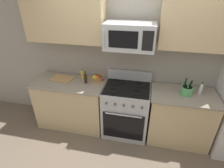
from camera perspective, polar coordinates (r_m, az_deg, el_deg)
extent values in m
plane|color=#6B5B4C|center=(3.00, 2.21, -23.16)|extent=(16.00, 16.00, 0.00)
cube|color=#9E998E|center=(3.07, 6.12, 8.50)|extent=(8.00, 0.10, 2.60)
cube|color=tan|center=(3.40, -12.82, -6.33)|extent=(1.22, 0.58, 0.88)
cube|color=gray|center=(3.17, -13.72, 0.40)|extent=(1.26, 0.62, 0.03)
cube|color=#B2B5BA|center=(3.15, 4.51, -8.49)|extent=(0.76, 0.62, 0.91)
cube|color=black|center=(2.97, 3.57, -13.53)|extent=(0.67, 0.01, 0.51)
cylinder|color=#B2B5BA|center=(2.78, 3.65, -10.03)|extent=(0.57, 0.02, 0.02)
cube|color=black|center=(2.89, 4.86, -1.21)|extent=(0.73, 0.56, 0.02)
cube|color=#B2B5BA|center=(3.10, 5.62, 2.67)|extent=(0.76, 0.06, 0.18)
torus|color=black|center=(2.80, 0.81, -1.86)|extent=(0.17, 0.17, 0.02)
torus|color=black|center=(2.76, 8.26, -2.66)|extent=(0.17, 0.17, 0.02)
torus|color=black|center=(3.02, 1.78, 0.64)|extent=(0.17, 0.17, 0.02)
torus|color=black|center=(2.99, 8.68, -0.06)|extent=(0.17, 0.17, 0.02)
cylinder|color=#4C4C51|center=(2.73, -1.89, -6.25)|extent=(0.04, 0.02, 0.04)
cylinder|color=#4C4C51|center=(2.71, 0.94, -6.60)|extent=(0.04, 0.02, 0.04)
cylinder|color=#4C4C51|center=(2.69, 3.82, -6.94)|extent=(0.04, 0.02, 0.04)
cylinder|color=#4C4C51|center=(2.68, 6.73, -7.27)|extent=(0.04, 0.02, 0.04)
cylinder|color=#4C4C51|center=(2.68, 9.66, -7.58)|extent=(0.04, 0.02, 0.04)
cube|color=tan|center=(3.21, 20.78, -10.21)|extent=(0.97, 0.58, 0.88)
cube|color=gray|center=(2.96, 22.31, -3.33)|extent=(1.01, 0.62, 0.03)
cube|color=#B2B5BA|center=(2.60, 5.74, 15.09)|extent=(0.72, 0.40, 0.37)
cube|color=black|center=(2.42, 3.57, 14.07)|extent=(0.40, 0.01, 0.23)
cube|color=black|center=(2.39, 11.45, 13.41)|extent=(0.14, 0.01, 0.26)
cylinder|color=#B2B5BA|center=(2.44, -2.73, 14.25)|extent=(0.02, 0.02, 0.26)
cube|color=tan|center=(2.97, -14.99, 20.13)|extent=(1.25, 0.34, 0.74)
cube|color=tan|center=(2.75, 26.24, 17.56)|extent=(1.00, 0.34, 0.74)
cylinder|color=#59AD66|center=(2.92, 22.92, -2.01)|extent=(0.18, 0.18, 0.14)
cylinder|color=black|center=(2.91, 22.96, -1.83)|extent=(0.14, 0.14, 0.12)
cylinder|color=black|center=(2.90, 23.72, -0.72)|extent=(0.04, 0.07, 0.23)
cylinder|color=black|center=(2.89, 22.33, -0.45)|extent=(0.06, 0.08, 0.23)
cylinder|color=green|center=(2.85, 23.29, -0.94)|extent=(0.09, 0.02, 0.24)
cone|color=#9E7A4C|center=(3.10, -4.80, 1.66)|extent=(0.23, 0.23, 0.08)
torus|color=#9E7A4C|center=(3.08, -4.83, 2.28)|extent=(0.24, 0.24, 0.02)
sphere|color=red|center=(3.11, -4.86, 2.41)|extent=(0.08, 0.08, 0.08)
sphere|color=orange|center=(3.08, -4.93, 2.03)|extent=(0.07, 0.07, 0.07)
sphere|color=yellow|center=(3.09, -5.66, 2.13)|extent=(0.08, 0.08, 0.08)
sphere|color=red|center=(3.11, -3.31, 1.68)|extent=(0.07, 0.07, 0.07)
cube|color=tan|center=(3.29, -15.76, 1.69)|extent=(0.41, 0.29, 0.02)
cylinder|color=silver|center=(3.02, 26.62, -1.69)|extent=(0.05, 0.05, 0.14)
cone|color=silver|center=(2.98, 27.01, -0.17)|extent=(0.05, 0.05, 0.04)
cylinder|color=black|center=(2.97, 27.12, 0.28)|extent=(0.02, 0.02, 0.01)
cylinder|color=#382314|center=(3.04, -8.48, 1.68)|extent=(0.05, 0.05, 0.16)
cone|color=#382314|center=(2.99, -8.62, 3.40)|extent=(0.05, 0.05, 0.04)
cylinder|color=black|center=(2.98, -8.66, 3.90)|extent=(0.02, 0.02, 0.01)
cylinder|color=gold|center=(3.22, -9.53, 2.93)|extent=(0.05, 0.05, 0.13)
cone|color=gold|center=(3.19, -9.65, 4.23)|extent=(0.05, 0.05, 0.04)
cylinder|color=black|center=(3.18, -9.68, 4.63)|extent=(0.02, 0.02, 0.01)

